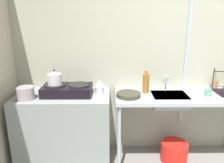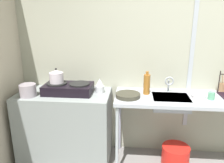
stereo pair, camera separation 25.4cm
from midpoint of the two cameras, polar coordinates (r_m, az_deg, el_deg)
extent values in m
cube|color=#A8A793|center=(2.95, 23.11, 6.00)|extent=(5.23, 0.10, 2.59)
cube|color=#A8ADB7|center=(2.86, 22.61, 8.40)|extent=(0.05, 0.01, 2.07)
cube|color=gray|center=(2.85, -9.37, -11.38)|extent=(1.11, 0.58, 0.88)
cube|color=#A8ADB7|center=(2.69, 21.00, -4.19)|extent=(1.60, 0.58, 0.04)
cylinder|color=#A7B1B6|center=(2.56, 4.24, -15.19)|extent=(0.04, 0.04, 0.84)
cylinder|color=#A6A7BA|center=(3.00, 4.48, -10.16)|extent=(0.04, 0.04, 0.84)
cube|color=black|center=(2.64, -8.56, -1.91)|extent=(0.57, 0.33, 0.11)
cylinder|color=black|center=(2.66, -11.47, -0.50)|extent=(0.24, 0.24, 0.02)
cylinder|color=black|center=(2.60, -5.69, -0.67)|extent=(0.24, 0.24, 0.02)
cylinder|color=silver|center=(2.64, -11.55, 0.95)|extent=(0.16, 0.16, 0.12)
cone|color=silver|center=(2.62, -11.65, 2.56)|extent=(0.17, 0.17, 0.03)
sphere|color=black|center=(2.62, -11.68, 3.15)|extent=(0.02, 0.02, 0.02)
cylinder|color=#9C909A|center=(2.65, -18.45, -2.21)|extent=(0.19, 0.19, 0.14)
cylinder|color=silver|center=(2.64, -0.45, -2.08)|extent=(0.11, 0.11, 0.08)
cone|color=silver|center=(2.61, -0.45, -0.25)|extent=(0.10, 0.10, 0.09)
cube|color=#A8ADB7|center=(2.66, 17.61, -5.19)|extent=(0.41, 0.32, 0.13)
cylinder|color=#A8ADB7|center=(2.79, 16.95, -1.10)|extent=(0.02, 0.02, 0.14)
torus|color=#A8ADB7|center=(2.73, 17.25, 0.06)|extent=(0.11, 0.02, 0.11)
cylinder|color=#383529|center=(2.51, 7.04, -3.60)|extent=(0.28, 0.28, 0.04)
cylinder|color=black|center=(2.94, 28.26, -0.16)|extent=(0.01, 0.01, 0.27)
cylinder|color=#5B9F79|center=(2.71, 26.85, -3.37)|extent=(0.07, 0.07, 0.09)
cylinder|color=white|center=(2.71, 24.05, -3.60)|extent=(0.15, 0.15, 0.04)
cylinder|color=#985D22|center=(2.62, 11.74, -0.80)|extent=(0.08, 0.08, 0.24)
cylinder|color=#985D22|center=(2.58, 11.92, 2.10)|extent=(0.03, 0.03, 0.04)
cylinder|color=#A3744F|center=(3.05, 28.77, -1.40)|extent=(0.06, 0.06, 0.10)
cylinder|color=olive|center=(3.03, 28.94, -0.17)|extent=(0.04, 0.03, 0.18)
cylinder|color=red|center=(2.99, 18.58, -17.79)|extent=(0.33, 0.33, 0.24)
camera|label=1|loc=(0.13, -87.14, 0.84)|focal=35.29mm
camera|label=2|loc=(0.13, 92.86, -0.84)|focal=35.29mm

